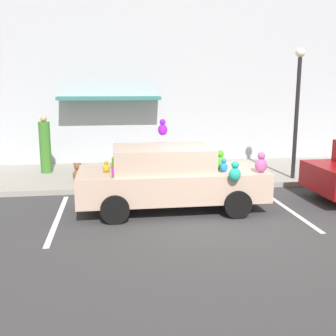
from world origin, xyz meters
TOP-DOWN VIEW (x-y plane):
  - ground_plane at (0.00, 0.00)m, footprint 60.00×60.00m
  - sidewalk at (0.00, 5.00)m, footprint 24.00×4.00m
  - storefront_building at (-0.02, 7.14)m, footprint 24.00×1.25m
  - parking_stripe_front at (1.94, 1.00)m, footprint 0.12×3.60m
  - parking_stripe_rear at (-3.57, 1.00)m, footprint 0.12×3.60m
  - plush_covered_car at (-0.93, 1.34)m, footprint 4.47×2.15m
  - teddy_bear_on_sidewalk at (-3.33, 3.96)m, footprint 0.30×0.25m
  - street_lamp_post at (3.27, 3.50)m, footprint 0.28×0.28m
  - pedestrian_near_shopfront at (-4.47, 5.43)m, footprint 0.36×0.36m

SIDE VIEW (x-z plane):
  - ground_plane at x=0.00m, z-range 0.00..0.00m
  - parking_stripe_front at x=1.94m, z-range 0.00..0.01m
  - parking_stripe_rear at x=-3.57m, z-range 0.00..0.01m
  - sidewalk at x=0.00m, z-range 0.00..0.15m
  - teddy_bear_on_sidewalk at x=-3.33m, z-range 0.13..0.71m
  - plush_covered_car at x=-0.93m, z-range -0.28..1.88m
  - pedestrian_near_shopfront at x=-4.47m, z-range 0.08..1.98m
  - street_lamp_post at x=3.27m, z-range 0.59..4.51m
  - storefront_building at x=-0.02m, z-range -0.01..6.39m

